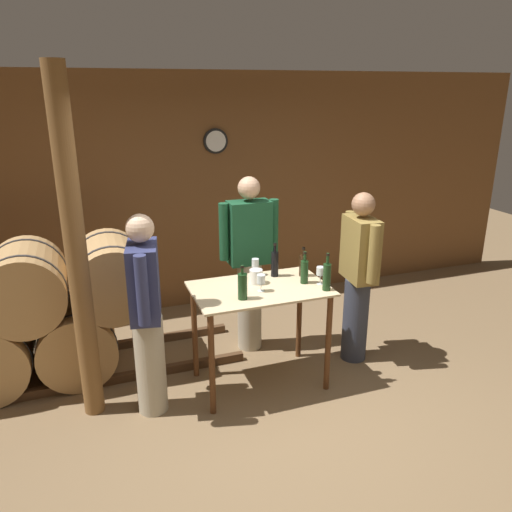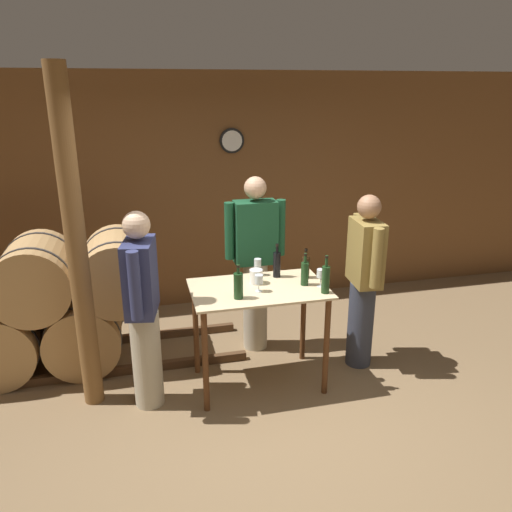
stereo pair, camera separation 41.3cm
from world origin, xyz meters
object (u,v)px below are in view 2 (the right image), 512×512
Objects in this scene: wine_glass_near_center at (258,263)px; person_visitor_bearded at (255,261)px; wine_glass_near_left at (259,280)px; person_host at (364,279)px; wine_bottle_right at (306,267)px; wine_bottle_far_right at (326,279)px; wine_bottle_far_left at (238,285)px; wine_bottle_center at (305,273)px; ice_bucket at (256,276)px; wooden_post at (77,249)px; wine_bottle_left at (277,264)px; person_visitor_with_scarf at (143,308)px; wine_glass_near_right at (321,274)px.

wine_glass_near_center is 0.37m from person_visitor_bearded.
person_host reaches higher than wine_glass_near_left.
wine_bottle_far_right reaches higher than wine_bottle_right.
wine_bottle_far_left reaches higher than wine_bottle_right.
wine_glass_near_left is (-0.48, -0.21, 0.00)m from wine_bottle_right.
ice_bucket is at bearing 161.23° from wine_bottle_center.
wooden_post reaches higher than wine_glass_near_center.
wine_bottle_far_right is at bearing -82.95° from wine_bottle_right.
wooden_post is 1.55× the size of person_visitor_bearded.
person_host is at bearing 12.27° from wine_bottle_far_left.
wine_bottle_left is at bearing 161.53° from wine_bottle_right.
wine_bottle_right is at bearing -18.47° from wine_bottle_left.
wine_bottle_left reaches higher than wine_bottle_right.
person_visitor_with_scarf is (-1.97, -0.17, 0.01)m from person_host.
wine_bottle_right is (0.06, 0.16, -0.01)m from wine_bottle_center.
wine_bottle_far_right is 2.60× the size of ice_bucket.
wine_bottle_right is (1.88, 0.06, -0.33)m from wooden_post.
wine_bottle_right is 1.44m from person_visitor_with_scarf.
person_visitor_bearded is at bearing 117.38° from wine_glass_near_right.
wine_bottle_far_left is 1.00× the size of wine_bottle_center.
wine_bottle_right is at bearing 23.41° from wine_glass_near_left.
wooden_post reaches higher than wine_bottle_far_right.
wooden_post is 1.91m from wine_bottle_right.
wine_bottle_center is at bearing -111.31° from wine_bottle_right.
wine_bottle_far_left is at bearing -11.34° from wooden_post.
wine_glass_near_center is at bearing 152.40° from wine_bottle_left.
wine_bottle_far_left is 0.16× the size of person_visitor_bearded.
wine_bottle_left is 0.18× the size of person_visitor_bearded.
wine_bottle_right is 1.85× the size of wine_glass_near_left.
wine_glass_near_left is (-0.41, -0.05, -0.01)m from wine_bottle_center.
wine_bottle_right reaches higher than wine_glass_near_right.
person_visitor_with_scarf reaches higher than wine_bottle_center.
wine_glass_near_center is at bearing -100.37° from person_visitor_bearded.
wine_bottle_far_left is 0.74m from wine_bottle_right.
wine_bottle_far_left is at bearing -120.51° from wine_glass_near_center.
wine_bottle_far_right is 1.48m from person_visitor_with_scarf.
wine_bottle_left is at bearing 133.72° from wine_glass_near_right.
wine_bottle_far_left is 0.58m from wine_bottle_left.
person_visitor_bearded is at bearing 111.61° from wine_bottle_center.
wine_glass_near_center is at bearing 139.09° from wine_glass_near_right.
person_visitor_bearded is at bearing 67.53° from wine_bottle_far_left.
wine_glass_near_right reaches higher than ice_bucket.
wine_bottle_far_right reaches higher than wine_bottle_center.
person_host is (1.01, -0.01, -0.11)m from ice_bucket.
wine_glass_near_left is 0.93× the size of wine_glass_near_right.
wine_glass_near_left is at bearing -173.60° from wine_bottle_center.
person_visitor_with_scarf is (-1.18, -0.29, -0.16)m from wine_bottle_left.
person_visitor_bearded is at bearing 20.50° from wooden_post.
wine_bottle_left is at bearing -27.60° from wine_glass_near_center.
ice_bucket is at bearing -103.03° from person_visitor_bearded.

